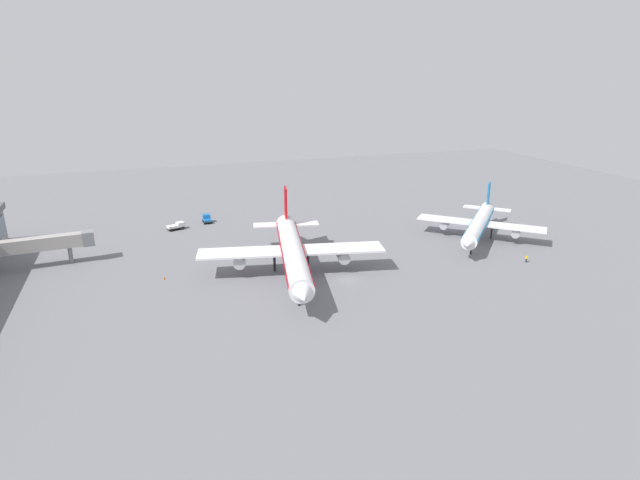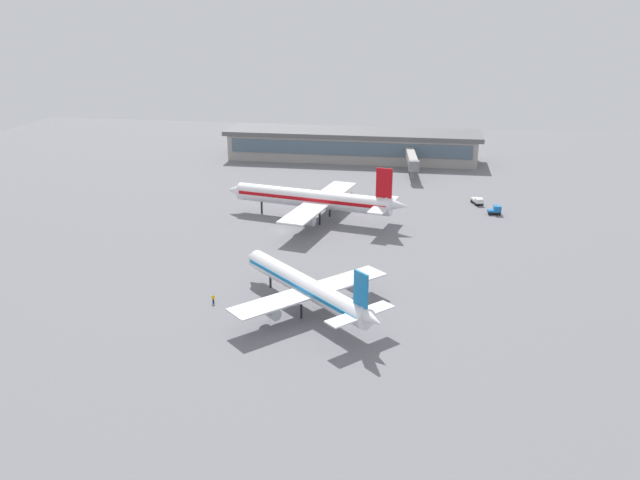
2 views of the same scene
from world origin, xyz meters
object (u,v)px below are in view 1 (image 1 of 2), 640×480
(airplane_at_gate, at_px, (292,251))
(airplane_taxiing, at_px, (480,223))
(baggage_tug, at_px, (207,219))
(pushback_tractor, at_px, (177,226))
(ground_crew_worker, at_px, (526,259))
(safety_cone_near_gate, at_px, (164,278))

(airplane_at_gate, xyz_separation_m, airplane_taxiing, (-7.12, 50.30, -1.03))
(airplane_at_gate, height_order, baggage_tug, airplane_at_gate)
(baggage_tug, bearing_deg, airplane_at_gate, -168.49)
(airplane_taxiing, distance_m, baggage_tug, 72.35)
(airplane_taxiing, distance_m, pushback_tractor, 77.87)
(baggage_tug, xyz_separation_m, ground_crew_worker, (54.82, 61.90, -0.31))
(baggage_tug, height_order, ground_crew_worker, baggage_tug)
(baggage_tug, bearing_deg, airplane_taxiing, -124.17)
(airplane_taxiing, relative_size, safety_cone_near_gate, 51.35)
(pushback_tractor, distance_m, ground_crew_worker, 86.80)
(airplane_at_gate, relative_size, safety_cone_near_gate, 79.28)
(pushback_tractor, height_order, baggage_tug, baggage_tug)
(airplane_at_gate, xyz_separation_m, baggage_tug, (-44.85, -11.36, -4.15))
(airplane_taxiing, xyz_separation_m, safety_cone_near_gate, (0.72, -75.41, -3.97))
(airplane_taxiing, xyz_separation_m, pushback_tractor, (-33.79, -70.08, -3.30))
(airplane_taxiing, bearing_deg, airplane_at_gate, -38.36)
(pushback_tractor, bearing_deg, safety_cone_near_gate, -116.49)
(baggage_tug, relative_size, ground_crew_worker, 1.97)
(airplane_taxiing, xyz_separation_m, ground_crew_worker, (17.09, 0.24, -3.43))
(airplane_taxiing, relative_size, baggage_tug, 9.38)
(pushback_tractor, relative_size, safety_cone_near_gate, 7.95)
(ground_crew_worker, height_order, safety_cone_near_gate, ground_crew_worker)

